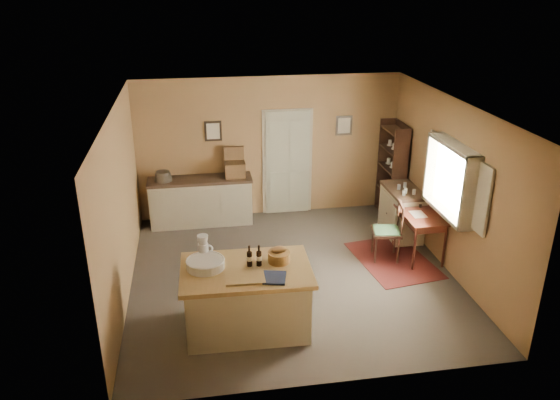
# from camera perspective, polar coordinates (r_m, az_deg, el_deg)

# --- Properties ---
(ground) EXTENTS (5.00, 5.00, 0.00)m
(ground) POSITION_cam_1_polar(r_m,az_deg,el_deg) (8.73, 1.29, -7.82)
(ground) COLOR brown
(ground) RESTS_ON ground
(wall_back) EXTENTS (5.00, 0.10, 2.70)m
(wall_back) POSITION_cam_1_polar(r_m,az_deg,el_deg) (10.46, -1.14, 5.53)
(wall_back) COLOR olive
(wall_back) RESTS_ON ground
(wall_front) EXTENTS (5.00, 0.10, 2.70)m
(wall_front) POSITION_cam_1_polar(r_m,az_deg,el_deg) (5.95, 5.80, -8.64)
(wall_front) COLOR olive
(wall_front) RESTS_ON ground
(wall_left) EXTENTS (0.10, 5.00, 2.70)m
(wall_left) POSITION_cam_1_polar(r_m,az_deg,el_deg) (8.09, -16.33, -0.69)
(wall_left) COLOR olive
(wall_left) RESTS_ON ground
(wall_right) EXTENTS (0.10, 5.00, 2.70)m
(wall_right) POSITION_cam_1_polar(r_m,az_deg,el_deg) (8.91, 17.39, 1.36)
(wall_right) COLOR olive
(wall_right) RESTS_ON ground
(ceiling) EXTENTS (5.00, 5.00, 0.00)m
(ceiling) POSITION_cam_1_polar(r_m,az_deg,el_deg) (7.72, 1.46, 9.71)
(ceiling) COLOR silver
(ceiling) RESTS_ON wall_back
(door) EXTENTS (0.97, 0.06, 2.11)m
(door) POSITION_cam_1_polar(r_m,az_deg,el_deg) (10.57, 0.78, 4.05)
(door) COLOR #B7B89A
(door) RESTS_ON ground
(framed_prints) EXTENTS (2.82, 0.02, 0.38)m
(framed_prints) POSITION_cam_1_polar(r_m,az_deg,el_deg) (10.36, -0.03, 7.51)
(framed_prints) COLOR black
(framed_prints) RESTS_ON ground
(window) EXTENTS (0.25, 1.99, 1.12)m
(window) POSITION_cam_1_polar(r_m,az_deg,el_deg) (8.64, 17.65, 2.09)
(window) COLOR #B8B091
(window) RESTS_ON ground
(work_island) EXTENTS (1.72, 1.15, 1.20)m
(work_island) POSITION_cam_1_polar(r_m,az_deg,el_deg) (7.32, -3.56, -10.05)
(work_island) COLOR #B8B091
(work_island) RESTS_ON ground
(sideboard) EXTENTS (1.93, 0.55, 1.18)m
(sideboard) POSITION_cam_1_polar(r_m,az_deg,el_deg) (10.38, -8.22, 0.05)
(sideboard) COLOR #B8B091
(sideboard) RESTS_ON ground
(rug) EXTENTS (1.31, 1.74, 0.01)m
(rug) POSITION_cam_1_polar(r_m,az_deg,el_deg) (9.34, 11.74, -6.15)
(rug) COLOR #491310
(rug) RESTS_ON ground
(writing_desk) EXTENTS (0.59, 0.97, 0.82)m
(writing_desk) POSITION_cam_1_polar(r_m,az_deg,el_deg) (9.29, 14.46, -1.96)
(writing_desk) COLOR #3A1810
(writing_desk) RESTS_ON ground
(desk_chair) EXTENTS (0.53, 0.53, 0.98)m
(desk_chair) POSITION_cam_1_polar(r_m,az_deg,el_deg) (9.16, 11.06, -3.28)
(desk_chair) COLOR black
(desk_chair) RESTS_ON ground
(right_cabinet) EXTENTS (0.55, 0.99, 0.99)m
(right_cabinet) POSITION_cam_1_polar(r_m,az_deg,el_deg) (10.04, 12.60, -1.22)
(right_cabinet) COLOR #B8B091
(right_cabinet) RESTS_ON ground
(shelving_unit) EXTENTS (0.31, 0.83, 1.85)m
(shelving_unit) POSITION_cam_1_polar(r_m,az_deg,el_deg) (10.70, 11.83, 3.04)
(shelving_unit) COLOR black
(shelving_unit) RESTS_ON ground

